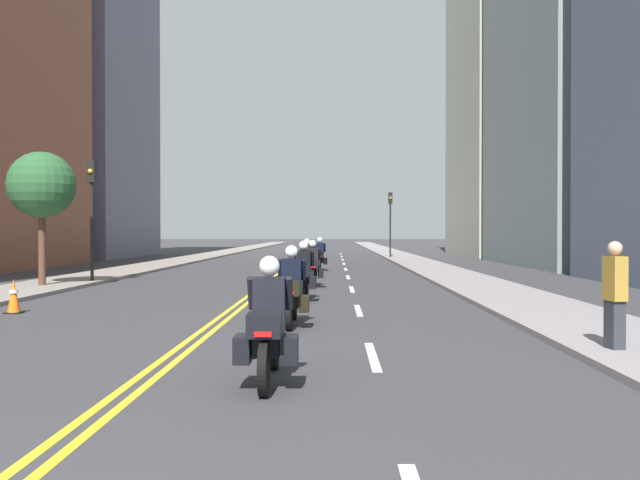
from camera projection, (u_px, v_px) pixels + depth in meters
name	position (u px, v px, depth m)	size (l,w,h in m)	color
ground_plane	(302.00, 257.00, 50.33)	(264.00, 264.00, 0.00)	#363439
sidewalk_left	(203.00, 257.00, 50.49)	(2.76, 144.00, 0.12)	gray
sidewalk_right	(401.00, 257.00, 50.18)	(2.76, 144.00, 0.12)	gray
centreline_yellow_inner	(300.00, 257.00, 50.34)	(0.12, 132.00, 0.01)	yellow
centreline_yellow_outer	(303.00, 257.00, 50.33)	(0.12, 132.00, 0.01)	yellow
lane_dashes_white	(347.00, 273.00, 31.28)	(0.14, 56.40, 0.01)	silver
building_right_1	(600.00, 43.00, 38.05)	(9.81, 15.34, 25.26)	gray
building_left_2	(84.00, 52.00, 51.20)	(8.09, 13.96, 31.29)	slate
building_right_2	(516.00, 99.00, 54.05)	(8.95, 14.36, 25.26)	#B2B4A1
motorcycle_0	(269.00, 331.00, 8.41)	(0.76, 2.19, 1.60)	black
motorcycle_1	(291.00, 293.00, 13.60)	(0.76, 2.24, 1.63)	black
motorcycle_2	(303.00, 277.00, 18.68)	(0.78, 2.21, 1.66)	black
motorcycle_3	(313.00, 268.00, 23.32)	(0.77, 2.27, 1.63)	black
motorcycle_4	(307.00, 261.00, 28.27)	(0.78, 2.21, 1.63)	black
motorcycle_5	(320.00, 257.00, 33.11)	(0.76, 2.10, 1.65)	black
traffic_cone_0	(14.00, 296.00, 15.71)	(0.37, 0.37, 0.81)	black
traffic_light_near	(92.00, 199.00, 24.66)	(0.28, 0.38, 4.53)	black
traffic_light_far	(390.00, 213.00, 47.96)	(0.28, 0.38, 4.73)	black
pedestrian_0	(615.00, 297.00, 10.25)	(0.27, 0.39, 1.76)	#2B2D34
street_tree_0	(42.00, 186.00, 22.63)	(2.24, 2.24, 4.62)	#513424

